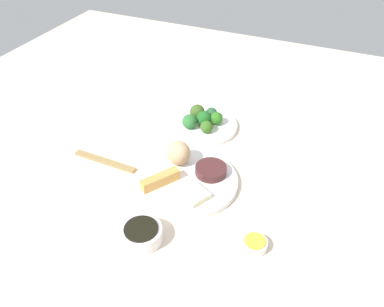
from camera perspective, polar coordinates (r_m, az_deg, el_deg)
tabletop at (r=1.12m, az=-0.69°, el=-4.68°), size 2.20×2.20×0.02m
main_plate at (r=1.11m, az=-0.87°, el=-3.93°), size 0.28×0.28×0.02m
rice_scoop at (r=1.13m, az=-1.99°, el=0.08°), size 0.07×0.07×0.07m
spring_roll at (r=1.08m, az=-4.63°, el=-3.81°), size 0.11×0.08×0.03m
crab_rangoon_wonton at (r=1.05m, az=0.31°, el=-5.89°), size 0.09×0.09×0.02m
stir_fry_heap at (r=1.11m, az=2.75°, el=-2.40°), size 0.09×0.09×0.02m
broccoli_plate at (r=1.32m, az=1.60°, el=4.06°), size 0.23×0.23×0.01m
broccoli_floret_0 at (r=1.30m, az=1.73°, el=5.11°), size 0.05×0.05×0.05m
broccoli_floret_1 at (r=1.31m, az=3.51°, el=5.08°), size 0.04×0.04×0.04m
broccoli_floret_2 at (r=1.27m, az=2.10°, el=3.87°), size 0.04×0.04×0.04m
broccoli_floret_3 at (r=1.33m, az=0.77°, el=6.02°), size 0.05×0.05×0.05m
broccoli_floret_4 at (r=1.29m, az=-0.38°, el=4.64°), size 0.05×0.05×0.05m
broccoli_floret_5 at (r=1.34m, az=2.82°, el=5.81°), size 0.04×0.04×0.04m
soy_sauce_bowl at (r=0.97m, az=-7.28°, el=-11.51°), size 0.10×0.10×0.04m
soy_sauce_bowl_liquid at (r=0.95m, az=-7.38°, el=-10.71°), size 0.08×0.08×0.00m
sauce_ramekin_hot_mustard at (r=0.96m, az=8.98°, el=-12.86°), size 0.06×0.06×0.02m
sauce_ramekin_hot_mustard_liquid at (r=0.95m, az=9.06°, el=-12.36°), size 0.05×0.05×0.00m
chopsticks_pair at (r=1.21m, az=-12.47°, el=-1.10°), size 0.03×0.21×0.01m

